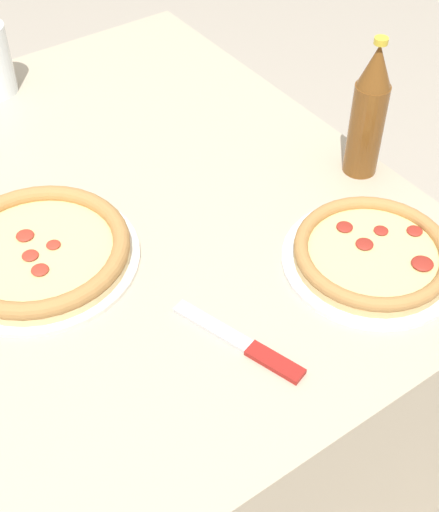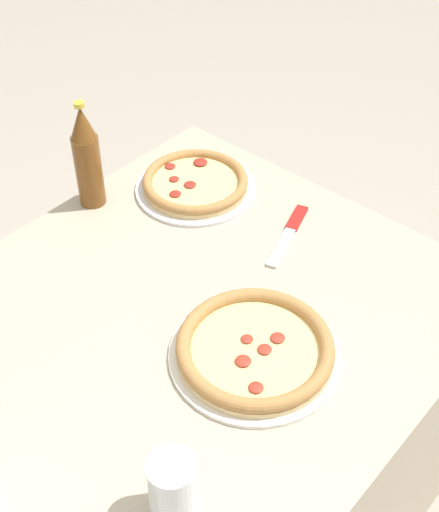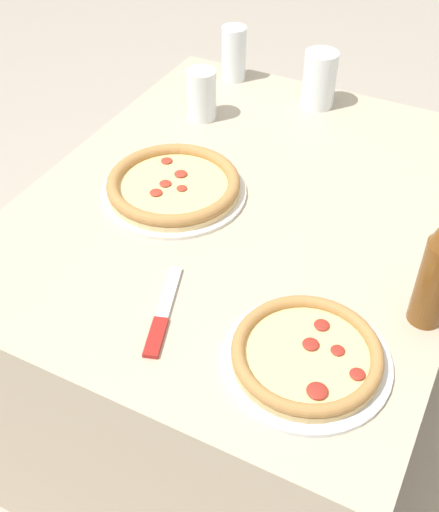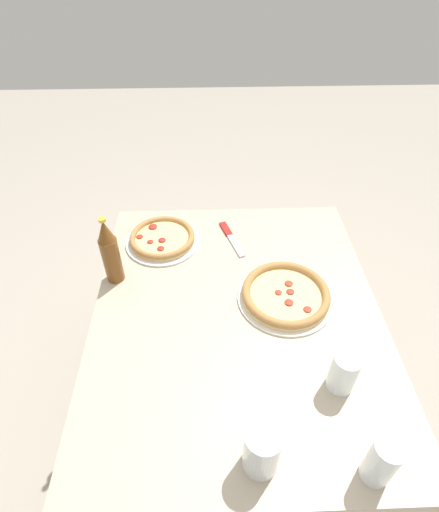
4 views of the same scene
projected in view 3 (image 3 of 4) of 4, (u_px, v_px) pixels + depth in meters
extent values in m
plane|color=#A89E8E|center=(243.00, 406.00, 1.82)|extent=(8.00, 8.00, 0.00)
cube|color=#B7A88E|center=(246.00, 320.00, 1.57)|extent=(1.08, 0.89, 0.73)
cylinder|color=silver|center=(174.00, 192.00, 1.34)|extent=(0.30, 0.30, 0.01)
cylinder|color=#E5C689|center=(174.00, 188.00, 1.34)|extent=(0.28, 0.28, 0.01)
cylinder|color=#EACC7F|center=(174.00, 185.00, 1.33)|extent=(0.24, 0.24, 0.00)
torus|color=#AD7A42|center=(173.00, 183.00, 1.33)|extent=(0.28, 0.28, 0.03)
ellipsoid|color=#A83323|center=(181.00, 174.00, 1.35)|extent=(0.03, 0.03, 0.01)
ellipsoid|color=#A83323|center=(156.00, 192.00, 1.30)|extent=(0.03, 0.03, 0.01)
ellipsoid|color=#A83323|center=(182.00, 188.00, 1.32)|extent=(0.02, 0.02, 0.00)
ellipsoid|color=#A83323|center=(167.00, 161.00, 1.39)|extent=(0.03, 0.03, 0.01)
ellipsoid|color=#A83323|center=(165.00, 183.00, 1.33)|extent=(0.03, 0.03, 0.01)
cylinder|color=silver|center=(306.00, 361.00, 1.01)|extent=(0.27, 0.27, 0.01)
cylinder|color=#DBB775|center=(306.00, 357.00, 1.01)|extent=(0.24, 0.24, 0.01)
cylinder|color=#EACC7F|center=(307.00, 354.00, 1.00)|extent=(0.21, 0.21, 0.00)
torus|color=#AD7A42|center=(307.00, 352.00, 1.00)|extent=(0.24, 0.24, 0.02)
ellipsoid|color=maroon|center=(311.00, 344.00, 1.01)|extent=(0.03, 0.03, 0.01)
ellipsoid|color=maroon|center=(338.00, 350.00, 1.00)|extent=(0.02, 0.02, 0.01)
ellipsoid|color=maroon|center=(357.00, 374.00, 0.97)|extent=(0.02, 0.02, 0.01)
ellipsoid|color=maroon|center=(317.00, 391.00, 0.94)|extent=(0.03, 0.03, 0.01)
ellipsoid|color=maroon|center=(322.00, 325.00, 1.04)|extent=(0.03, 0.03, 0.01)
cylinder|color=white|center=(202.00, 95.00, 1.54)|extent=(0.07, 0.07, 0.12)
cylinder|color=#935123|center=(202.00, 100.00, 1.55)|extent=(0.06, 0.06, 0.09)
cylinder|color=white|center=(319.00, 79.00, 1.58)|extent=(0.08, 0.08, 0.14)
cylinder|color=#F4A323|center=(318.00, 91.00, 1.60)|extent=(0.07, 0.07, 0.07)
cylinder|color=white|center=(234.00, 54.00, 1.68)|extent=(0.06, 0.06, 0.14)
cylinder|color=black|center=(234.00, 58.00, 1.69)|extent=(0.05, 0.05, 0.11)
cylinder|color=brown|center=(435.00, 283.00, 1.03)|extent=(0.06, 0.06, 0.17)
cube|color=maroon|center=(156.00, 337.00, 1.05)|extent=(0.09, 0.05, 0.01)
cube|color=silver|center=(169.00, 293.00, 1.12)|extent=(0.13, 0.06, 0.01)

